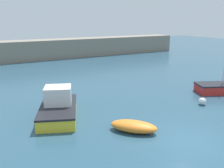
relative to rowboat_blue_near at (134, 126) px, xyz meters
The scene contains 6 objects.
ground_plane 2.98m from the rowboat_blue_near, 52.13° to the right, with size 120.00×120.00×0.20m, color #284C60.
harbor_breakwater 28.33m from the rowboat_blue_near, 86.32° to the left, with size 49.67×3.62×2.96m, color gray.
rowboat_blue_near is the anchor object (origin of this frame).
motorboat_grey_hull 5.15m from the rowboat_blue_near, 125.45° to the left, with size 3.84×5.17×1.96m.
sailboat_short_mast 11.23m from the rowboat_blue_near, 13.23° to the left, with size 4.70×3.40×3.97m.
mooring_buoy_white 7.03m from the rowboat_blue_near, ahead, with size 0.54×0.54×0.54m, color white.
Camera 1 is at (-9.27, -8.29, 6.19)m, focal length 40.00 mm.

